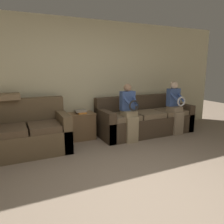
{
  "coord_description": "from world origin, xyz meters",
  "views": [
    {
      "loc": [
        -1.39,
        -1.98,
        1.55
      ],
      "look_at": [
        0.3,
        1.6,
        0.73
      ],
      "focal_mm": 35.0,
      "sensor_mm": 36.0,
      "label": 1
    }
  ],
  "objects_px": {
    "throw_pillow": "(8,97)",
    "couch_side": "(27,134)",
    "child_right_seated": "(175,105)",
    "side_shelf": "(81,126)",
    "child_left_seated": "(129,110)",
    "book_stack": "(81,111)",
    "couch_main": "(144,120)"
  },
  "relations": [
    {
      "from": "side_shelf",
      "to": "book_stack",
      "type": "xyz_separation_m",
      "value": [
        0.01,
        0.01,
        0.31
      ]
    },
    {
      "from": "couch_side",
      "to": "couch_main",
      "type": "bearing_deg",
      "value": 1.77
    },
    {
      "from": "child_right_seated",
      "to": "side_shelf",
      "type": "distance_m",
      "value": 2.21
    },
    {
      "from": "couch_main",
      "to": "book_stack",
      "type": "relative_size",
      "value": 7.94
    },
    {
      "from": "child_left_seated",
      "to": "side_shelf",
      "type": "height_order",
      "value": "child_left_seated"
    },
    {
      "from": "couch_side",
      "to": "child_right_seated",
      "type": "xyz_separation_m",
      "value": [
        3.22,
        -0.26,
        0.34
      ]
    },
    {
      "from": "book_stack",
      "to": "throw_pillow",
      "type": "bearing_deg",
      "value": -179.72
    },
    {
      "from": "couch_side",
      "to": "child_right_seated",
      "type": "height_order",
      "value": "child_right_seated"
    },
    {
      "from": "couch_side",
      "to": "throw_pillow",
      "type": "relative_size",
      "value": 3.59
    },
    {
      "from": "throw_pillow",
      "to": "side_shelf",
      "type": "bearing_deg",
      "value": -0.03
    },
    {
      "from": "throw_pillow",
      "to": "couch_side",
      "type": "bearing_deg",
      "value": -47.67
    },
    {
      "from": "throw_pillow",
      "to": "book_stack",
      "type": "bearing_deg",
      "value": 0.28
    },
    {
      "from": "child_right_seated",
      "to": "book_stack",
      "type": "xyz_separation_m",
      "value": [
        -2.11,
        0.56,
        -0.07
      ]
    },
    {
      "from": "couch_side",
      "to": "book_stack",
      "type": "bearing_deg",
      "value": 14.86
    },
    {
      "from": "couch_main",
      "to": "side_shelf",
      "type": "xyz_separation_m",
      "value": [
        -1.5,
        0.21,
        -0.02
      ]
    },
    {
      "from": "child_right_seated",
      "to": "side_shelf",
      "type": "height_order",
      "value": "child_right_seated"
    },
    {
      "from": "couch_side",
      "to": "book_stack",
      "type": "relative_size",
      "value": 5.12
    },
    {
      "from": "child_left_seated",
      "to": "child_right_seated",
      "type": "height_order",
      "value": "child_right_seated"
    },
    {
      "from": "couch_side",
      "to": "side_shelf",
      "type": "height_order",
      "value": "couch_side"
    },
    {
      "from": "book_stack",
      "to": "throw_pillow",
      "type": "height_order",
      "value": "throw_pillow"
    },
    {
      "from": "couch_main",
      "to": "side_shelf",
      "type": "height_order",
      "value": "couch_main"
    },
    {
      "from": "throw_pillow",
      "to": "child_right_seated",
      "type": "bearing_deg",
      "value": -8.97
    },
    {
      "from": "child_right_seated",
      "to": "book_stack",
      "type": "bearing_deg",
      "value": 165.19
    },
    {
      "from": "couch_main",
      "to": "side_shelf",
      "type": "bearing_deg",
      "value": 172.11
    },
    {
      "from": "child_right_seated",
      "to": "book_stack",
      "type": "distance_m",
      "value": 2.18
    },
    {
      "from": "book_stack",
      "to": "throw_pillow",
      "type": "distance_m",
      "value": 1.43
    },
    {
      "from": "side_shelf",
      "to": "book_stack",
      "type": "height_order",
      "value": "book_stack"
    },
    {
      "from": "child_right_seated",
      "to": "side_shelf",
      "type": "xyz_separation_m",
      "value": [
        -2.11,
        0.55,
        -0.38
      ]
    },
    {
      "from": "child_right_seated",
      "to": "book_stack",
      "type": "relative_size",
      "value": 4.32
    },
    {
      "from": "book_stack",
      "to": "throw_pillow",
      "type": "relative_size",
      "value": 0.7
    },
    {
      "from": "child_left_seated",
      "to": "couch_side",
      "type": "bearing_deg",
      "value": 172.47
    },
    {
      "from": "couch_main",
      "to": "side_shelf",
      "type": "relative_size",
      "value": 3.83
    }
  ]
}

